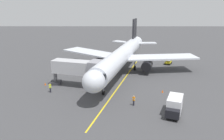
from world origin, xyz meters
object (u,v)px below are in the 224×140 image
(ground_crew_marshaller, at_px, (134,100))
(safety_cone_nose_left, at_px, (175,102))
(safety_cone_nose_right, at_px, (94,85))
(safety_cone_wing_starboard, at_px, (163,91))
(ground_crew_wing_walker, at_px, (50,88))
(safety_cone_wing_port, at_px, (45,84))
(box_truck_portside, at_px, (174,106))
(jet_bridge, at_px, (81,68))
(airplane, at_px, (122,56))
(baggage_cart_near_nose, at_px, (168,62))

(ground_crew_marshaller, relative_size, safety_cone_nose_left, 3.11)
(safety_cone_nose_right, xyz_separation_m, safety_cone_wing_starboard, (-12.78, 2.99, 0.00))
(ground_crew_marshaller, bearing_deg, safety_cone_nose_left, -174.76)
(ground_crew_wing_walker, xyz_separation_m, safety_cone_wing_port, (2.06, -3.70, -0.61))
(ground_crew_wing_walker, xyz_separation_m, safety_cone_nose_left, (-21.52, 4.82, -0.61))
(safety_cone_wing_port, bearing_deg, safety_cone_wing_starboard, 170.66)
(box_truck_portside, bearing_deg, safety_cone_nose_right, -41.90)
(jet_bridge, relative_size, safety_cone_nose_left, 20.80)
(safety_cone_wing_starboard, bearing_deg, jet_bridge, -10.68)
(ground_crew_wing_walker, bearing_deg, safety_cone_nose_left, 167.37)
(jet_bridge, relative_size, ground_crew_marshaller, 6.69)
(airplane, xyz_separation_m, jet_bridge, (8.25, 9.38, -0.24))
(airplane, height_order, safety_cone_nose_right, airplane)
(baggage_cart_near_nose, height_order, safety_cone_nose_left, baggage_cart_near_nose)
(jet_bridge, relative_size, box_truck_portside, 2.29)
(airplane, bearing_deg, safety_cone_wing_port, 28.66)
(jet_bridge, distance_m, safety_cone_nose_left, 18.27)
(box_truck_portside, height_order, safety_cone_nose_left, box_truck_portside)
(ground_crew_wing_walker, xyz_separation_m, safety_cone_wing_starboard, (-20.56, 0.03, -0.61))
(airplane, height_order, safety_cone_wing_starboard, airplane)
(jet_bridge, height_order, safety_cone_wing_port, jet_bridge)
(airplane, distance_m, ground_crew_wing_walker, 18.52)
(jet_bridge, height_order, ground_crew_wing_walker, jet_bridge)
(baggage_cart_near_nose, height_order, safety_cone_wing_starboard, baggage_cart_near_nose)
(box_truck_portside, xyz_separation_m, safety_cone_nose_left, (-1.10, -3.55, -1.11))
(jet_bridge, xyz_separation_m, safety_cone_nose_right, (-2.48, -0.11, -3.49))
(ground_crew_wing_walker, relative_size, box_truck_portside, 0.34)
(safety_cone_wing_port, bearing_deg, safety_cone_nose_left, 160.14)
(safety_cone_wing_starboard, bearing_deg, airplane, -60.25)
(airplane, height_order, safety_cone_nose_left, airplane)
(jet_bridge, height_order, ground_crew_marshaller, jet_bridge)
(baggage_cart_near_nose, bearing_deg, ground_crew_marshaller, 65.35)
(airplane, bearing_deg, jet_bridge, 48.64)
(airplane, relative_size, box_truck_portside, 7.93)
(airplane, bearing_deg, ground_crew_marshaller, 93.95)
(baggage_cart_near_nose, relative_size, safety_cone_wing_port, 5.37)
(ground_crew_marshaller, height_order, baggage_cart_near_nose, ground_crew_marshaller)
(safety_cone_wing_port, xyz_separation_m, safety_cone_wing_starboard, (-22.62, 3.72, 0.00))
(baggage_cart_near_nose, distance_m, box_truck_portside, 28.78)
(box_truck_portside, relative_size, safety_cone_wing_starboard, 9.08)
(airplane, relative_size, jet_bridge, 3.46)
(safety_cone_nose_left, distance_m, safety_cone_wing_port, 25.06)
(box_truck_portside, bearing_deg, jet_bridge, -36.60)
(jet_bridge, height_order, safety_cone_nose_right, jet_bridge)
(airplane, distance_m, baggage_cart_near_nose, 15.23)
(ground_crew_wing_walker, distance_m, safety_cone_nose_left, 22.06)
(ground_crew_wing_walker, bearing_deg, safety_cone_wing_port, -60.88)
(ground_crew_marshaller, xyz_separation_m, baggage_cart_near_nose, (-11.57, -25.22, -0.23))
(ground_crew_marshaller, bearing_deg, safety_cone_wing_starboard, -136.90)
(ground_crew_marshaller, height_order, safety_cone_nose_left, ground_crew_marshaller)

